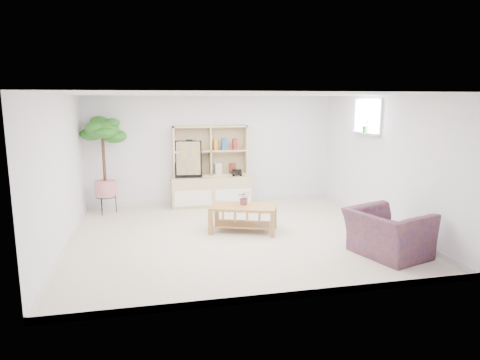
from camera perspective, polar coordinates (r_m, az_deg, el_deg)
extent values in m
cube|color=#C1AE93|center=(7.46, -0.62, -7.40)|extent=(5.50, 5.00, 0.01)
cube|color=white|center=(7.09, -0.66, 11.37)|extent=(5.50, 5.00, 0.01)
cube|color=white|center=(9.62, -3.68, 3.98)|extent=(5.50, 0.01, 2.40)
cube|color=white|center=(4.80, 5.44, -2.76)|extent=(5.50, 0.01, 2.40)
cube|color=white|center=(7.15, -22.76, 0.88)|extent=(0.01, 5.00, 2.40)
cube|color=white|center=(8.19, 18.58, 2.29)|extent=(0.01, 5.00, 2.40)
cube|color=white|center=(8.61, 16.26, 6.02)|extent=(0.14, 1.00, 0.04)
imported|color=#24592F|center=(7.61, 0.56, -2.36)|extent=(0.27, 0.25, 0.26)
imported|color=navy|center=(6.79, 19.13, -6.32)|extent=(1.22, 1.31, 0.80)
imported|color=#205C20|center=(8.58, 16.42, 7.00)|extent=(0.17, 0.15, 0.26)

